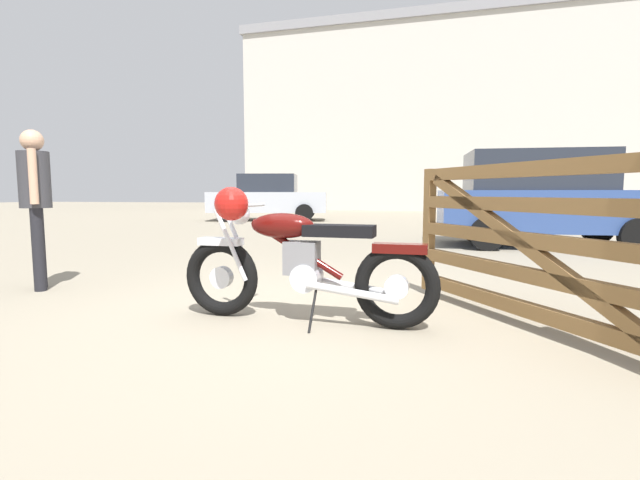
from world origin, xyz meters
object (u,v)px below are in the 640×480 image
at_px(vintage_motorcycle, 297,260).
at_px(silver_sedan_mid, 570,198).
at_px(red_hatchback_near, 268,197).
at_px(bystander, 35,193).
at_px(pale_sedan_back, 543,198).
at_px(timber_gate, 552,238).

relative_size(vintage_motorcycle, silver_sedan_mid, 0.47).
bearing_deg(red_hatchback_near, bystander, -93.76).
relative_size(vintage_motorcycle, pale_sedan_back, 0.53).
relative_size(timber_gate, bystander, 1.34).
distance_m(timber_gate, pale_sedan_back, 6.03).
xyz_separation_m(vintage_motorcycle, timber_gate, (1.83, -0.02, 0.21)).
bearing_deg(silver_sedan_mid, red_hatchback_near, 7.43).
height_order(timber_gate, red_hatchback_near, red_hatchback_near).
height_order(bystander, silver_sedan_mid, silver_sedan_mid).
height_order(timber_gate, silver_sedan_mid, silver_sedan_mid).
height_order(bystander, red_hatchback_near, red_hatchback_near).
height_order(bystander, pale_sedan_back, pale_sedan_back).
xyz_separation_m(vintage_motorcycle, silver_sedan_mid, (5.89, 12.62, 0.34)).
bearing_deg(vintage_motorcycle, red_hatchback_near, -67.14).
xyz_separation_m(timber_gate, bystander, (-4.79, 0.69, 0.32)).
bearing_deg(vintage_motorcycle, timber_gate, -176.18).
bearing_deg(vintage_motorcycle, bystander, -8.42).
bearing_deg(timber_gate, vintage_motorcycle, 57.42).
relative_size(timber_gate, red_hatchback_near, 0.50).
xyz_separation_m(vintage_motorcycle, red_hatchback_near, (-4.21, 12.61, 0.34)).
bearing_deg(silver_sedan_mid, bystander, 60.85).
distance_m(pale_sedan_back, red_hatchback_near, 10.12).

